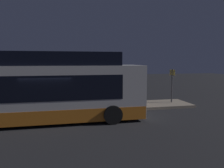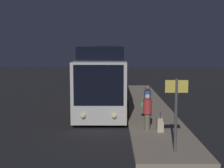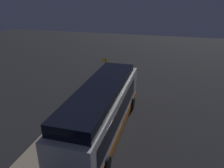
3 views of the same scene
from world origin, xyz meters
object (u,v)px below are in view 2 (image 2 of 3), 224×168
at_px(bus_second, 108,66).
at_px(bus_third, 110,61).
at_px(suitcase, 160,125).
at_px(passenger_waiting, 147,101).
at_px(sign_post, 176,106).
at_px(bus_lead, 103,79).
at_px(passenger_boarding, 147,111).

relative_size(bus_second, bus_third, 1.04).
height_order(bus_second, suitcase, bus_second).
xyz_separation_m(bus_second, bus_third, (-12.66, 0.00, -0.08)).
bearing_deg(suitcase, bus_second, -172.78).
relative_size(passenger_waiting, sign_post, 0.69).
distance_m(bus_lead, suitcase, 7.56).
xyz_separation_m(bus_third, suitcase, (33.78, 2.67, -1.21)).
xyz_separation_m(bus_second, suitcase, (21.12, 2.67, -1.29)).
relative_size(bus_lead, passenger_waiting, 6.77).
height_order(bus_lead, bus_second, bus_second).
bearing_deg(bus_third, passenger_waiting, 4.17).
bearing_deg(bus_second, sign_post, 6.75).
bearing_deg(sign_post, bus_lead, -163.63).
distance_m(passenger_boarding, suitcase, 0.81).
xyz_separation_m(bus_lead, suitcase, (6.96, 2.67, -1.25)).
xyz_separation_m(passenger_boarding, sign_post, (2.87, 0.66, 0.76)).
height_order(bus_lead, bus_third, bus_lead).
relative_size(suitcase, sign_post, 0.33).
xyz_separation_m(passenger_waiting, suitcase, (2.00, 0.36, -0.66)).
height_order(bus_second, passenger_waiting, bus_second).
distance_m(bus_third, sign_post, 36.49).
xyz_separation_m(passenger_boarding, suitcase, (0.26, 0.53, -0.55)).
bearing_deg(bus_third, sign_post, 4.41).
xyz_separation_m(bus_lead, bus_second, (-14.16, -0.00, 0.04)).
bearing_deg(bus_second, bus_lead, 0.00).
bearing_deg(bus_second, bus_third, 180.00).
bearing_deg(passenger_boarding, bus_second, 110.12).
height_order(bus_second, bus_third, bus_second).
distance_m(bus_third, passenger_waiting, 31.86).
xyz_separation_m(bus_third, passenger_boarding, (33.52, 2.15, -0.66)).
distance_m(bus_third, passenger_boarding, 33.59).
bearing_deg(passenger_boarding, sign_post, -62.74).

